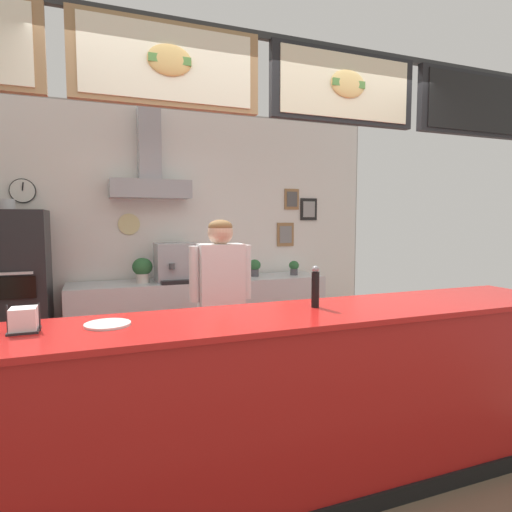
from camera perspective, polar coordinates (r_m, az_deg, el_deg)
ground_plane at (r=2.99m, az=1.34°, el=-26.51°), size 6.53×6.53×0.00m
back_wall_assembly at (r=5.00m, az=-10.04°, el=4.30°), size 4.89×2.79×2.84m
service_counter at (r=2.53m, az=3.80°, el=-19.28°), size 3.82×0.66×1.05m
back_prep_counter at (r=4.95m, az=-7.22°, el=-8.27°), size 2.86×0.60×0.88m
pizza_oven at (r=4.69m, az=-29.94°, el=-4.74°), size 0.67×0.66×1.75m
shop_worker at (r=3.55m, az=-4.71°, el=-6.51°), size 0.52×0.23×1.56m
espresso_machine at (r=4.76m, az=-10.52°, el=-0.86°), size 0.46×0.46×0.42m
potted_oregano at (r=5.22m, az=5.11°, el=-1.49°), size 0.12×0.12×0.17m
potted_rosemary at (r=5.07m, az=-0.20°, el=-1.46°), size 0.15×0.15×0.20m
potted_thyme at (r=4.71m, az=-14.97°, el=-1.66°), size 0.21×0.21×0.27m
pepper_grinder at (r=2.52m, az=7.95°, el=-4.11°), size 0.05×0.05×0.25m
condiment_plate at (r=2.22m, az=-19.26°, el=-8.62°), size 0.22×0.22×0.01m
napkin_holder at (r=2.24m, az=-28.67°, el=-7.59°), size 0.14×0.13×0.13m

